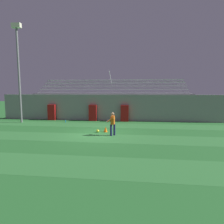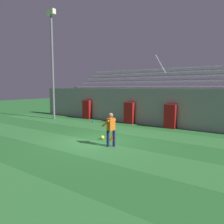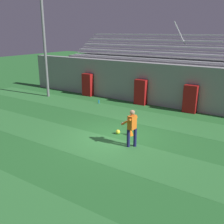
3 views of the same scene
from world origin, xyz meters
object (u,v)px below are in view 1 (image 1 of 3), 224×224
(padding_pillar_gate_right, at_px, (125,113))
(goalkeeper, at_px, (112,122))
(padding_pillar_gate_left, at_px, (93,113))
(traffic_cone, at_px, (106,129))
(soccer_ball, at_px, (98,131))
(water_bottle, at_px, (66,121))
(floodlight_pole, at_px, (18,63))
(padding_pillar_far_left, at_px, (52,112))

(padding_pillar_gate_right, bearing_deg, goalkeeper, -94.89)
(padding_pillar_gate_left, xyz_separation_m, traffic_cone, (2.19, -5.28, -0.64))
(padding_pillar_gate_right, relative_size, traffic_cone, 4.07)
(padding_pillar_gate_right, distance_m, goalkeeper, 6.40)
(soccer_ball, height_order, water_bottle, water_bottle)
(soccer_ball, bearing_deg, water_bottle, 135.42)
(goalkeeper, bearing_deg, floodlight_pole, 155.49)
(padding_pillar_gate_right, relative_size, floodlight_pole, 0.18)
(padding_pillar_gate_left, height_order, soccer_ball, padding_pillar_gate_left)
(padding_pillar_far_left, height_order, water_bottle, padding_pillar_far_left)
(goalkeeper, height_order, soccer_ball, goalkeeper)
(floodlight_pole, bearing_deg, soccer_ball, -22.65)
(padding_pillar_gate_left, distance_m, water_bottle, 2.98)
(padding_pillar_gate_right, height_order, goalkeeper, padding_pillar_gate_right)
(goalkeeper, height_order, traffic_cone, goalkeeper)
(padding_pillar_gate_right, xyz_separation_m, goalkeeper, (-0.55, -6.37, 0.10))
(floodlight_pole, relative_size, traffic_cone, 23.03)
(padding_pillar_gate_right, distance_m, traffic_cone, 5.46)
(padding_pillar_gate_right, xyz_separation_m, soccer_ball, (-1.80, -5.47, -0.74))
(padding_pillar_gate_right, xyz_separation_m, padding_pillar_far_left, (-7.99, 0.00, 0.00))
(floodlight_pole, relative_size, water_bottle, 40.30)
(floodlight_pole, xyz_separation_m, water_bottle, (4.48, 0.47, -5.84))
(padding_pillar_gate_left, xyz_separation_m, padding_pillar_gate_right, (3.40, 0.00, 0.00))
(padding_pillar_gate_left, xyz_separation_m, water_bottle, (-2.51, -1.41, -0.73))
(padding_pillar_gate_right, distance_m, soccer_ball, 5.81)
(padding_pillar_gate_left, bearing_deg, soccer_ball, -73.65)
(goalkeeper, xyz_separation_m, soccer_ball, (-1.25, 0.90, -0.84))
(soccer_ball, bearing_deg, traffic_cone, 17.40)
(padding_pillar_far_left, bearing_deg, floodlight_pole, -141.97)
(traffic_cone, height_order, water_bottle, traffic_cone)
(padding_pillar_far_left, xyz_separation_m, soccer_ball, (6.19, -5.47, -0.74))
(padding_pillar_far_left, relative_size, soccer_ball, 7.77)
(water_bottle, bearing_deg, traffic_cone, -39.45)
(padding_pillar_far_left, relative_size, water_bottle, 7.12)
(padding_pillar_gate_left, height_order, padding_pillar_far_left, same)
(padding_pillar_far_left, bearing_deg, padding_pillar_gate_right, 0.00)
(padding_pillar_gate_left, distance_m, soccer_ball, 5.75)
(water_bottle, bearing_deg, soccer_ball, -44.58)
(padding_pillar_far_left, bearing_deg, water_bottle, -34.24)
(padding_pillar_far_left, relative_size, traffic_cone, 4.07)
(padding_pillar_far_left, distance_m, water_bottle, 2.61)
(goalkeeper, bearing_deg, padding_pillar_gate_left, 114.16)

